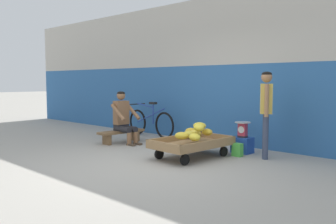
# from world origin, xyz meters

# --- Properties ---
(ground_plane) EXTENTS (80.00, 80.00, 0.00)m
(ground_plane) POSITION_xyz_m (0.00, 0.00, 0.00)
(ground_plane) COLOR #A39E93
(back_wall) EXTENTS (16.00, 0.30, 3.21)m
(back_wall) POSITION_xyz_m (0.00, 2.73, 1.60)
(back_wall) COLOR #2D609E
(back_wall) RESTS_ON ground
(banana_cart) EXTENTS (0.93, 1.49, 0.36)m
(banana_cart) POSITION_xyz_m (0.15, 0.99, 0.24)
(banana_cart) COLOR #99754C
(banana_cart) RESTS_ON ground
(banana_pile) EXTENTS (0.79, 0.92, 0.26)m
(banana_pile) POSITION_xyz_m (0.17, 1.04, 0.46)
(banana_pile) COLOR gold
(banana_pile) RESTS_ON banana_cart
(low_bench) EXTENTS (0.36, 1.11, 0.27)m
(low_bench) POSITION_xyz_m (-2.01, 1.14, 0.20)
(low_bench) COLOR brown
(low_bench) RESTS_ON ground
(vendor_seated) EXTENTS (0.69, 0.50, 1.14)m
(vendor_seated) POSITION_xyz_m (-1.92, 1.14, 0.57)
(vendor_seated) COLOR brown
(vendor_seated) RESTS_ON ground
(plastic_crate) EXTENTS (0.36, 0.28, 0.30)m
(plastic_crate) POSITION_xyz_m (0.57, 1.98, 0.15)
(plastic_crate) COLOR #234CA8
(plastic_crate) RESTS_ON ground
(weighing_scale) EXTENTS (0.30, 0.30, 0.29)m
(weighing_scale) POSITION_xyz_m (0.57, 1.98, 0.45)
(weighing_scale) COLOR #28282D
(weighing_scale) RESTS_ON plastic_crate
(bicycle_near_left) EXTENTS (1.66, 0.48, 0.86)m
(bicycle_near_left) POSITION_xyz_m (-2.17, 2.19, 0.35)
(bicycle_near_left) COLOR black
(bicycle_near_left) RESTS_ON ground
(customer_adult) EXTENTS (0.33, 0.44, 1.53)m
(customer_adult) POSITION_xyz_m (1.13, 1.83, 0.95)
(customer_adult) COLOR #38425B
(customer_adult) RESTS_ON ground
(shopping_bag) EXTENTS (0.18, 0.12, 0.24)m
(shopping_bag) POSITION_xyz_m (0.67, 1.65, 0.12)
(shopping_bag) COLOR green
(shopping_bag) RESTS_ON ground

